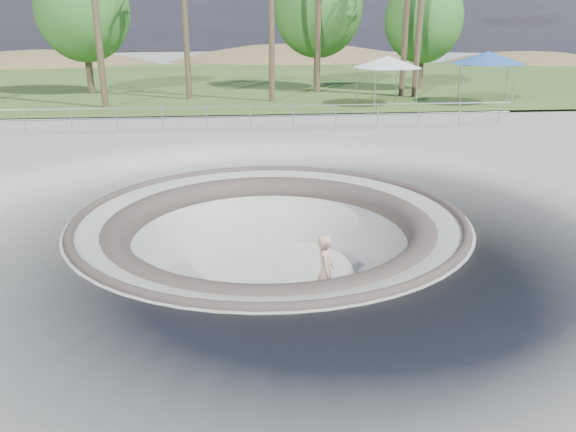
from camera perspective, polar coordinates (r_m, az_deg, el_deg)
The scene contains 12 objects.
ground at distance 14.78m, azimuth -1.86°, elevation 0.00°, with size 180.00×180.00×0.00m, color #ABACA6.
skate_bowl at distance 15.48m, azimuth -1.78°, elevation -6.41°, with size 14.00×14.00×4.10m.
grass_strip at distance 48.16m, azimuth -4.97°, elevation 13.61°, with size 180.00×36.00×0.12m.
distant_hills at distance 72.24m, azimuth -2.20°, elevation 9.73°, with size 103.20×45.00×28.60m.
safety_railing at distance 26.28m, azimuth -3.86°, elevation 10.04°, with size 25.00×0.06×1.03m.
skateboard at distance 14.07m, azimuth 3.76°, elevation -9.26°, with size 0.83×0.51×0.08m.
skater at distance 13.63m, azimuth 3.85°, elevation -5.69°, with size 0.69×0.45×1.90m, color #D1A687.
canopy_white at distance 33.25m, azimuth 10.07°, elevation 15.15°, with size 5.32×5.32×2.73m.
canopy_blue at distance 35.29m, azimuth 19.65°, elevation 14.90°, with size 5.53×5.53×2.95m.
bushy_tree_left at distance 40.47m, azimuth -20.14°, elevation 19.02°, with size 5.95×5.41×8.58m.
bushy_tree_mid at distance 41.47m, azimuth 3.06°, elevation 20.37°, with size 6.20×5.63×8.94m.
bushy_tree_right at distance 41.61m, azimuth 13.64°, elevation 18.83°, with size 5.34×4.86×7.71m.
Camera 1 is at (-0.99, -13.93, 4.86)m, focal length 35.00 mm.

